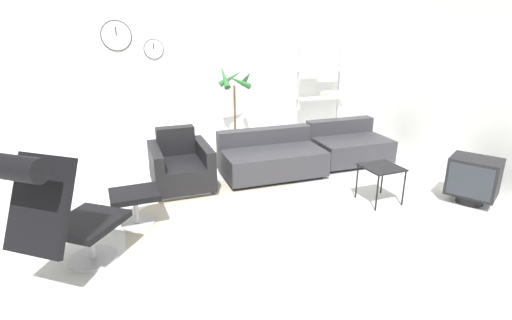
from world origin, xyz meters
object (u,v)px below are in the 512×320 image
at_px(ottoman, 135,200).
at_px(couch_second, 348,147).
at_px(potted_plant, 235,113).
at_px(lounge_chair, 55,207).
at_px(shelf_unit, 321,81).
at_px(crt_television, 473,179).
at_px(armchair_red, 181,167).
at_px(couch_low, 271,159).
at_px(side_table, 381,170).

relative_size(ottoman, couch_second, 0.43).
bearing_deg(potted_plant, couch_second, -34.88).
height_order(lounge_chair, shelf_unit, shelf_unit).
height_order(ottoman, crt_television, crt_television).
bearing_deg(lounge_chair, crt_television, 37.93).
xyz_separation_m(lounge_chair, armchair_red, (1.33, 1.64, -0.40)).
distance_m(armchair_red, shelf_unit, 3.34).
bearing_deg(crt_television, ottoman, 46.45).
bearing_deg(couch_second, lounge_chair, 26.00).
xyz_separation_m(couch_low, crt_television, (1.83, -1.77, 0.07)).
height_order(lounge_chair, couch_low, lounge_chair).
xyz_separation_m(armchair_red, couch_low, (1.28, -0.04, -0.04)).
relative_size(armchair_red, potted_plant, 0.62).
bearing_deg(shelf_unit, ottoman, -147.61).
relative_size(lounge_chair, potted_plant, 0.83).
distance_m(lounge_chair, potted_plant, 3.67).
distance_m(couch_second, shelf_unit, 1.63).
distance_m(armchair_red, couch_second, 2.63).
bearing_deg(ottoman, couch_low, 22.89).
height_order(crt_television, shelf_unit, shelf_unit).
distance_m(couch_low, potted_plant, 1.20).
distance_m(lounge_chair, couch_second, 4.32).
xyz_separation_m(couch_low, side_table, (0.83, -1.33, 0.17)).
bearing_deg(side_table, lounge_chair, -175.50).
xyz_separation_m(armchair_red, side_table, (2.11, -1.37, 0.13)).
bearing_deg(shelf_unit, lounge_chair, -144.24).
height_order(ottoman, armchair_red, armchair_red).
bearing_deg(couch_low, side_table, 125.01).
bearing_deg(crt_television, shelf_unit, -26.06).
bearing_deg(potted_plant, lounge_chair, -132.28).
relative_size(couch_second, side_table, 2.56).
relative_size(couch_second, crt_television, 1.73).
height_order(armchair_red, shelf_unit, shelf_unit).
distance_m(ottoman, couch_low, 2.11).
bearing_deg(couch_low, potted_plant, -80.24).
distance_m(couch_low, side_table, 1.58).
distance_m(ottoman, couch_second, 3.42).
height_order(armchair_red, potted_plant, potted_plant).
xyz_separation_m(lounge_chair, ottoman, (0.66, 0.78, -0.39)).
bearing_deg(couch_second, crt_television, 107.58).
xyz_separation_m(lounge_chair, couch_second, (3.95, 1.68, -0.44)).
distance_m(potted_plant, shelf_unit, 1.85).
height_order(side_table, shelf_unit, shelf_unit).
relative_size(lounge_chair, armchair_red, 1.34).
bearing_deg(crt_television, side_table, 36.88).
distance_m(ottoman, potted_plant, 2.68).
bearing_deg(couch_low, armchair_red, 1.08).
xyz_separation_m(couch_low, shelf_unit, (1.64, 1.46, 0.83)).
height_order(couch_low, shelf_unit, shelf_unit).
xyz_separation_m(ottoman, side_table, (2.78, -0.51, 0.12)).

